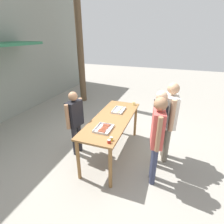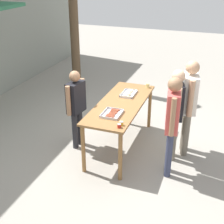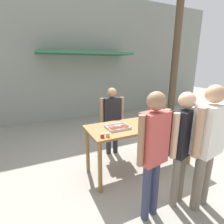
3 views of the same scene
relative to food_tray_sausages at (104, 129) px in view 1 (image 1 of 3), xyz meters
name	(u,v)px [view 1 (image 1 of 3)]	position (x,y,z in m)	size (l,w,h in m)	color
ground_plane	(112,153)	(0.53, 0.02, -0.96)	(24.00, 24.00, 0.00)	gray
serving_table	(112,123)	(0.53, 0.02, -0.13)	(2.12, 0.79, 0.95)	brown
food_tray_sausages	(104,129)	(0.00, 0.00, 0.00)	(0.39, 0.32, 0.04)	silver
food_tray_buns	(119,110)	(0.95, 0.00, 0.01)	(0.41, 0.26, 0.07)	silver
condiment_jar_mustard	(109,141)	(-0.40, -0.26, 0.02)	(0.06, 0.06, 0.07)	#B22319
condiment_jar_ketchup	(111,139)	(-0.31, -0.27, 0.02)	(0.06, 0.06, 0.07)	gold
beer_cup	(134,104)	(1.45, -0.26, 0.03)	(0.08, 0.08, 0.09)	#DBC67A
person_server_behind_table	(75,118)	(0.27, 0.81, -0.03)	(0.53, 0.26, 1.55)	#232328
person_customer_holding_hotdog	(157,134)	(-0.02, -1.02, 0.11)	(0.52, 0.26, 1.75)	#333851
person_customer_with_cup	(169,117)	(0.76, -1.18, 0.11)	(0.64, 0.32, 1.80)	#756B5B
person_customer_waiting_in_line	(159,123)	(0.50, -1.00, 0.07)	(0.52, 0.30, 1.70)	#756B5B
utility_pole	(79,28)	(3.58, 2.44, 1.88)	(1.10, 0.26, 5.55)	brown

